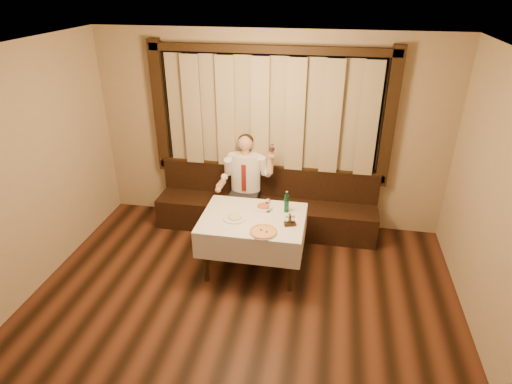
% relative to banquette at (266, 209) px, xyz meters
% --- Properties ---
extents(room, '(5.01, 6.01, 2.81)m').
position_rel_banquette_xyz_m(room, '(-0.00, -1.75, 1.19)').
color(room, black).
rests_on(room, ground).
extents(banquette, '(3.20, 0.61, 0.94)m').
position_rel_banquette_xyz_m(banquette, '(0.00, 0.00, 0.00)').
color(banquette, black).
rests_on(banquette, ground).
extents(dining_table, '(1.27, 0.97, 0.76)m').
position_rel_banquette_xyz_m(dining_table, '(0.00, -1.02, 0.34)').
color(dining_table, black).
rests_on(dining_table, ground).
extents(pizza, '(0.33, 0.33, 0.04)m').
position_rel_banquette_xyz_m(pizza, '(0.19, -1.36, 0.46)').
color(pizza, white).
rests_on(pizza, dining_table).
extents(pasta_red, '(0.26, 0.26, 0.09)m').
position_rel_banquette_xyz_m(pasta_red, '(0.08, -0.76, 0.48)').
color(pasta_red, white).
rests_on(pasta_red, dining_table).
extents(pasta_cream, '(0.28, 0.28, 0.10)m').
position_rel_banquette_xyz_m(pasta_cream, '(-0.21, -1.10, 0.48)').
color(pasta_cream, white).
rests_on(pasta_cream, dining_table).
extents(green_bottle, '(0.06, 0.06, 0.28)m').
position_rel_banquette_xyz_m(green_bottle, '(0.39, -0.81, 0.57)').
color(green_bottle, '#115232').
rests_on(green_bottle, dining_table).
extents(table_wine_glass, '(0.07, 0.07, 0.18)m').
position_rel_banquette_xyz_m(table_wine_glass, '(0.16, -0.85, 0.58)').
color(table_wine_glass, white).
rests_on(table_wine_glass, dining_table).
extents(cruet_caddy, '(0.15, 0.11, 0.15)m').
position_rel_banquette_xyz_m(cruet_caddy, '(0.46, -1.14, 0.50)').
color(cruet_caddy, black).
rests_on(cruet_caddy, dining_table).
extents(seated_man, '(0.80, 0.60, 1.44)m').
position_rel_banquette_xyz_m(seated_man, '(-0.29, -0.09, 0.52)').
color(seated_man, black).
rests_on(seated_man, ground).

